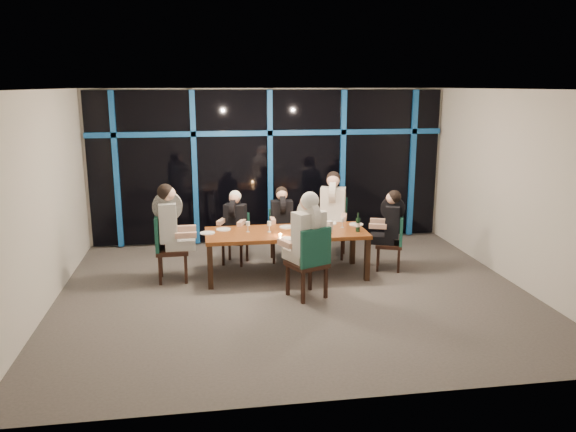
% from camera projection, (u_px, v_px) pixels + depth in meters
% --- Properties ---
extents(room, '(7.04, 7.00, 3.02)m').
position_uv_depth(room, '(294.00, 159.00, 8.01)').
color(room, '#5F5853').
rests_on(room, ground).
extents(window_wall, '(6.86, 0.43, 2.94)m').
position_uv_depth(window_wall, '(270.00, 164.00, 10.95)').
color(window_wall, black).
rests_on(window_wall, ground).
extents(dining_table, '(2.60, 1.00, 0.75)m').
position_uv_depth(dining_table, '(286.00, 235.00, 9.09)').
color(dining_table, brown).
rests_on(dining_table, ground).
extents(chair_far_left, '(0.53, 0.53, 0.88)m').
position_uv_depth(chair_far_left, '(236.00, 235.00, 9.83)').
color(chair_far_left, black).
rests_on(chair_far_left, ground).
extents(chair_far_mid, '(0.42, 0.42, 0.91)m').
position_uv_depth(chair_far_mid, '(281.00, 232.00, 10.00)').
color(chair_far_mid, black).
rests_on(chair_far_mid, ground).
extents(chair_far_right, '(0.62, 0.62, 1.06)m').
position_uv_depth(chair_far_right, '(333.00, 224.00, 10.21)').
color(chair_far_right, black).
rests_on(chair_far_right, ground).
extents(chair_end_left, '(0.51, 0.51, 1.07)m').
position_uv_depth(chair_end_left, '(166.00, 245.00, 8.87)').
color(chair_end_left, black).
rests_on(chair_end_left, ground).
extents(chair_end_right, '(0.55, 0.55, 0.93)m').
position_uv_depth(chair_end_right, '(394.00, 240.00, 9.43)').
color(chair_end_right, black).
rests_on(chair_end_right, ground).
extents(chair_near_mid, '(0.66, 0.66, 1.08)m').
position_uv_depth(chair_near_mid, '(311.00, 259.00, 8.10)').
color(chair_near_mid, black).
rests_on(chair_near_mid, ground).
extents(diner_far_left, '(0.55, 0.60, 0.86)m').
position_uv_depth(diner_far_left, '(235.00, 217.00, 9.68)').
color(diner_far_left, black).
rests_on(diner_far_left, ground).
extents(diner_far_mid, '(0.45, 0.56, 0.88)m').
position_uv_depth(diner_far_mid, '(282.00, 213.00, 9.84)').
color(diner_far_mid, black).
rests_on(diner_far_mid, ground).
extents(diner_far_right, '(0.63, 0.72, 1.04)m').
position_uv_depth(diner_far_right, '(333.00, 202.00, 10.03)').
color(diner_far_right, silver).
rests_on(diner_far_right, ground).
extents(diner_end_left, '(0.67, 0.54, 1.04)m').
position_uv_depth(diner_end_left, '(171.00, 218.00, 8.79)').
color(diner_end_left, black).
rests_on(diner_end_left, ground).
extents(diner_end_right, '(0.64, 0.56, 0.91)m').
position_uv_depth(diner_end_right, '(390.00, 218.00, 9.36)').
color(diner_end_right, black).
rests_on(diner_end_right, ground).
extents(diner_near_mid, '(0.68, 0.74, 1.06)m').
position_uv_depth(diner_near_mid, '(307.00, 229.00, 8.08)').
color(diner_near_mid, silver).
rests_on(diner_near_mid, ground).
extents(plate_far_left, '(0.24, 0.24, 0.01)m').
position_uv_depth(plate_far_left, '(223.00, 229.00, 9.16)').
color(plate_far_left, white).
rests_on(plate_far_left, dining_table).
extents(plate_far_mid, '(0.24, 0.24, 0.01)m').
position_uv_depth(plate_far_mid, '(287.00, 227.00, 9.32)').
color(plate_far_mid, white).
rests_on(plate_far_mid, dining_table).
extents(plate_far_right, '(0.24, 0.24, 0.01)m').
position_uv_depth(plate_far_right, '(330.00, 224.00, 9.55)').
color(plate_far_right, white).
rests_on(plate_far_right, dining_table).
extents(plate_end_left, '(0.24, 0.24, 0.01)m').
position_uv_depth(plate_end_left, '(207.00, 233.00, 8.95)').
color(plate_end_left, white).
rests_on(plate_end_left, dining_table).
extents(plate_end_right, '(0.24, 0.24, 0.01)m').
position_uv_depth(plate_end_right, '(356.00, 224.00, 9.50)').
color(plate_end_right, white).
rests_on(plate_end_right, dining_table).
extents(plate_near_mid, '(0.24, 0.24, 0.01)m').
position_uv_depth(plate_near_mid, '(286.00, 239.00, 8.60)').
color(plate_near_mid, white).
rests_on(plate_near_mid, dining_table).
extents(wine_bottle, '(0.07, 0.07, 0.31)m').
position_uv_depth(wine_bottle, '(358.00, 224.00, 9.02)').
color(wine_bottle, black).
rests_on(wine_bottle, dining_table).
extents(water_pitcher, '(0.11, 0.10, 0.19)m').
position_uv_depth(water_pitcher, '(329.00, 227.00, 8.99)').
color(water_pitcher, silver).
rests_on(water_pitcher, dining_table).
extents(tea_light, '(0.05, 0.05, 0.03)m').
position_uv_depth(tea_light, '(280.00, 235.00, 8.80)').
color(tea_light, '#FFAF4C').
rests_on(tea_light, dining_table).
extents(wine_glass_a, '(0.07, 0.07, 0.17)m').
position_uv_depth(wine_glass_a, '(269.00, 224.00, 9.00)').
color(wine_glass_a, silver).
rests_on(wine_glass_a, dining_table).
extents(wine_glass_b, '(0.06, 0.06, 0.16)m').
position_uv_depth(wine_glass_b, '(292.00, 222.00, 9.21)').
color(wine_glass_b, silver).
rests_on(wine_glass_b, dining_table).
extents(wine_glass_c, '(0.07, 0.07, 0.19)m').
position_uv_depth(wine_glass_c, '(317.00, 224.00, 9.01)').
color(wine_glass_c, silver).
rests_on(wine_glass_c, dining_table).
extents(wine_glass_d, '(0.07, 0.07, 0.17)m').
position_uv_depth(wine_glass_d, '(248.00, 224.00, 9.01)').
color(wine_glass_d, silver).
rests_on(wine_glass_d, dining_table).
extents(wine_glass_e, '(0.06, 0.06, 0.16)m').
position_uv_depth(wine_glass_e, '(342.00, 221.00, 9.29)').
color(wine_glass_e, white).
rests_on(wine_glass_e, dining_table).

